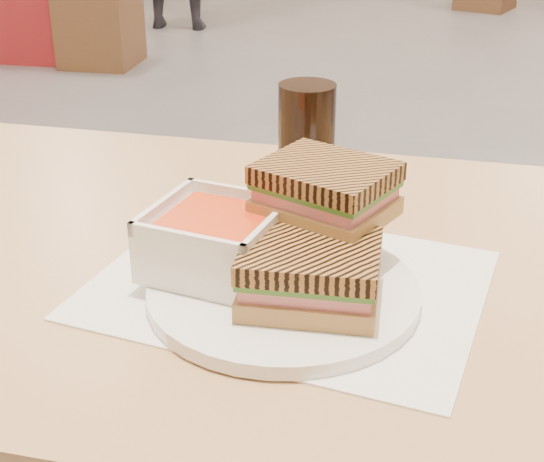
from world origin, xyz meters
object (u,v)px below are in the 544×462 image
(main_table, at_px, (198,332))
(soup_bowl, at_px, (216,242))
(panini_lower, at_px, (310,274))
(bg_chair_0r, at_px, (100,25))
(plate, at_px, (283,292))
(cola_glass, at_px, (306,144))

(main_table, relative_size, soup_bowl, 9.22)
(panini_lower, height_order, bg_chair_0r, panini_lower)
(soup_bowl, bearing_deg, plate, -10.39)
(main_table, distance_m, bg_chair_0r, 3.93)
(panini_lower, xyz_separation_m, cola_glass, (-0.08, 0.26, 0.03))
(panini_lower, bearing_deg, main_table, 148.97)
(cola_glass, bearing_deg, soup_bowl, -97.49)
(panini_lower, bearing_deg, cola_glass, 106.49)
(plate, height_order, cola_glass, cola_glass)
(plate, distance_m, cola_glass, 0.26)
(panini_lower, bearing_deg, soup_bowl, 163.23)
(soup_bowl, xyz_separation_m, bg_chair_0r, (-2.08, 3.40, -0.57))
(cola_glass, bearing_deg, main_table, -116.65)
(plate, distance_m, bg_chair_0r, 4.08)
(plate, xyz_separation_m, cola_glass, (-0.05, 0.24, 0.07))
(soup_bowl, xyz_separation_m, panini_lower, (0.11, -0.03, -0.00))
(soup_bowl, relative_size, cola_glass, 0.90)
(cola_glass, relative_size, bg_chair_0r, 0.33)
(panini_lower, relative_size, cola_glass, 0.94)
(main_table, height_order, cola_glass, cola_glass)
(main_table, xyz_separation_m, cola_glass, (0.08, 0.17, 0.19))
(bg_chair_0r, bearing_deg, main_table, -58.74)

